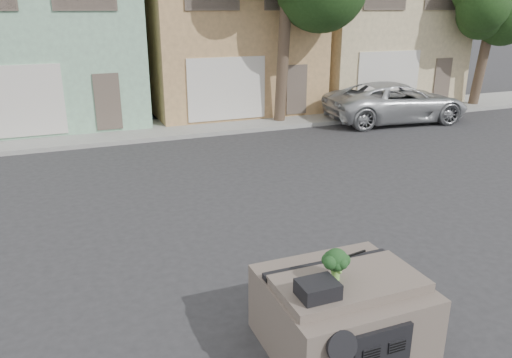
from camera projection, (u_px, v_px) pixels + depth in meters
ground_plane at (258, 252)px, 9.55m from camera, size 120.00×120.00×0.00m
sidewalk at (153, 130)px, 18.74m from camera, size 40.00×3.00×0.15m
townhouse_mint at (39, 25)px, 19.81m from camera, size 7.20×8.20×7.55m
townhouse_tan at (219, 23)px, 22.45m from camera, size 7.20×8.20×7.55m
townhouse_beige at (361, 21)px, 25.09m from camera, size 7.20×8.20×7.55m
silver_pickup at (394, 122)px, 20.46m from camera, size 6.03×3.26×1.61m
tree_near at (283, 13)px, 18.52m from camera, size 4.40×4.00×8.50m
tree_far at (484, 41)px, 22.46m from camera, size 3.20×3.00×6.00m
car_dashboard at (341, 310)px, 6.74m from camera, size 2.00×1.80×1.12m
instrument_hump at (318, 289)px, 6.01m from camera, size 0.48×0.38×0.20m
wiper_arm at (347, 257)px, 6.98m from camera, size 0.69×0.15×0.02m
broccoli at (336, 264)px, 6.35m from camera, size 0.47×0.47×0.44m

